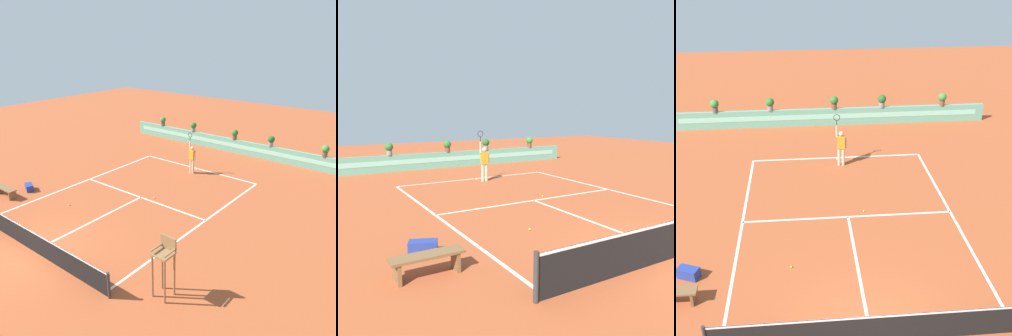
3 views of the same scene
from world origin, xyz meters
The scene contains 12 objects.
ground_plane centered at (0.00, 6.00, 0.00)m, with size 60.00×60.00×0.00m, color #A84C28.
court_lines centered at (0.00, 6.72, 0.00)m, with size 8.32×11.94×0.01m.
back_wall_barrier centered at (0.00, 16.39, 0.50)m, with size 18.00×0.21×1.00m.
bench_courtside centered at (-5.79, 2.05, 0.38)m, with size 1.60×0.44×0.51m.
gear_bag centered at (-5.52, 3.26, 0.18)m, with size 0.70×0.36×0.36m, color navy.
tennis_player centered at (0.13, 11.03, 1.05)m, with size 0.62×0.27×2.58m.
tennis_ball_near_baseline centered at (0.66, 6.73, 0.03)m, with size 0.07×0.07×0.07m, color #CCE033.
tennis_ball_mid_court centered at (-2.21, 3.45, 0.03)m, with size 0.07×0.07×0.07m, color #CCE033.
potted_plant_far_right centered at (6.51, 16.39, 1.41)m, with size 0.48×0.48×0.72m.
potted_plant_centre centered at (0.21, 16.39, 1.41)m, with size 0.48×0.48×0.72m.
potted_plant_left centered at (-3.41, 16.39, 1.41)m, with size 0.48×0.48×0.72m.
potted_plant_right centered at (2.96, 16.39, 1.41)m, with size 0.48×0.48×0.72m.
Camera 2 is at (-7.98, -5.01, 3.49)m, focal length 38.06 mm.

